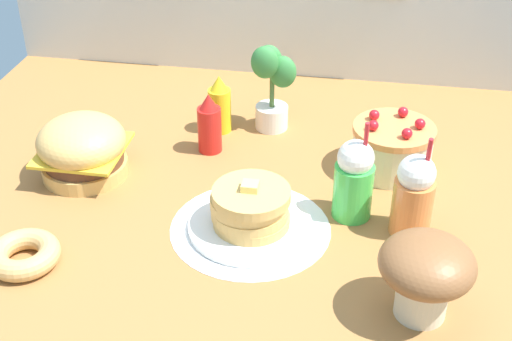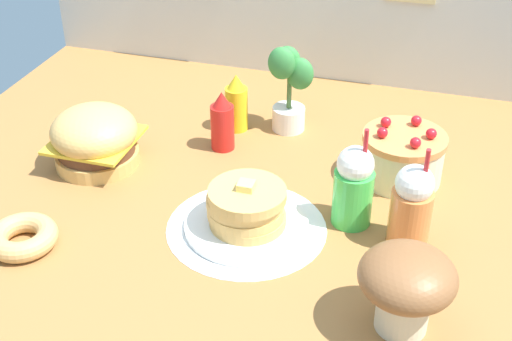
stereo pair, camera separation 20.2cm
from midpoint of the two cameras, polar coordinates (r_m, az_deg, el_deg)
name	(u,v)px [view 2 (the right image)]	position (r m, az deg, el deg)	size (l,w,h in m)	color
ground_plane	(223,219)	(2.08, 0.09, -4.05)	(2.18, 2.07, 0.02)	#9E6B38
doily_mat	(247,228)	(2.03, 2.10, -4.75)	(0.46, 0.46, 0.00)	white
burger	(95,138)	(2.31, -10.47, 2.52)	(0.28, 0.28, 0.20)	#DBA859
pancake_stack	(246,211)	(1.99, 2.13, -3.39)	(0.36, 0.36, 0.15)	white
layer_cake	(403,156)	(2.27, 14.30, 1.04)	(0.26, 0.26, 0.19)	beige
ketchup_bottle	(222,122)	(2.35, -0.28, 3.83)	(0.08, 0.08, 0.21)	red
mustard_bottle	(236,104)	(2.47, 0.75, 5.33)	(0.08, 0.08, 0.21)	yellow
cream_soda_cup	(354,186)	(2.02, 10.75, -1.34)	(0.12, 0.12, 0.32)	green
orange_float_cup	(411,206)	(1.97, 15.35, -2.89)	(0.12, 0.12, 0.31)	orange
donut_pink_glaze	(22,236)	(2.02, -15.69, -5.26)	(0.20, 0.20, 0.06)	tan
potted_plant	(289,85)	(2.45, 5.09, 6.83)	(0.15, 0.13, 0.32)	white
mushroom_stool	(406,283)	(1.70, 15.47, -8.92)	(0.23, 0.23, 0.22)	beige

